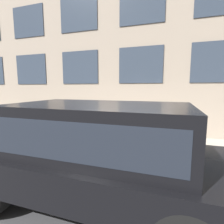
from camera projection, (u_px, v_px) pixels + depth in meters
The scene contains 6 objects.
ground_plane at pixel (118, 169), 4.38m from camera, with size 80.00×80.00×0.00m, color #38383A.
sidewalk at pixel (131, 146), 5.83m from camera, with size 3.11×60.00×0.15m.
building_facade at pixel (142, 21), 6.81m from camera, with size 0.33×40.00×9.21m.
fire_hydrant at pixel (124, 142), 4.65m from camera, with size 0.35×0.46×0.85m.
person at pixel (102, 124), 5.41m from camera, with size 0.30×0.20×1.25m.
parked_truck_black_near at pixel (97, 147), 2.97m from camera, with size 1.89×4.65×1.75m.
Camera 1 is at (-3.98, -1.17, 2.01)m, focal length 28.00 mm.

